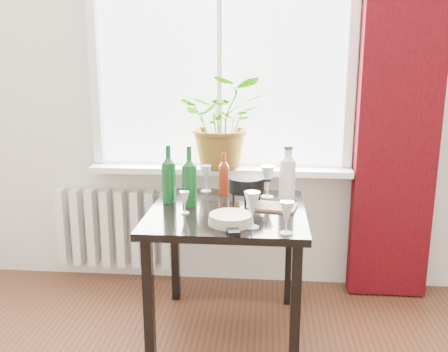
# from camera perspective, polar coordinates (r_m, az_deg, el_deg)

# --- Properties ---
(window) EXTENTS (1.72, 0.08, 1.62)m
(window) POSITION_cam_1_polar(r_m,az_deg,el_deg) (3.29, -0.41, 14.29)
(window) COLOR white
(window) RESTS_ON ground
(windowsill) EXTENTS (1.72, 0.20, 0.04)m
(windowsill) POSITION_cam_1_polar(r_m,az_deg,el_deg) (3.30, -0.50, 0.74)
(windowsill) COLOR white
(windowsill) RESTS_ON ground
(curtain) EXTENTS (0.50, 0.12, 2.56)m
(curtain) POSITION_cam_1_polar(r_m,az_deg,el_deg) (3.29, 19.47, 8.21)
(curtain) COLOR #360409
(curtain) RESTS_ON ground
(radiator) EXTENTS (0.80, 0.10, 0.55)m
(radiator) POSITION_cam_1_polar(r_m,az_deg,el_deg) (3.61, -12.45, -5.85)
(radiator) COLOR white
(radiator) RESTS_ON ground
(table) EXTENTS (0.85, 0.85, 0.74)m
(table) POSITION_cam_1_polar(r_m,az_deg,el_deg) (2.77, 0.37, -5.66)
(table) COLOR black
(table) RESTS_ON ground
(potted_plant) EXTENTS (0.56, 0.49, 0.60)m
(potted_plant) POSITION_cam_1_polar(r_m,az_deg,el_deg) (3.23, -0.03, 6.18)
(potted_plant) COLOR #32751F
(potted_plant) RESTS_ON windowsill
(wine_bottle_left) EXTENTS (0.10, 0.10, 0.34)m
(wine_bottle_left) POSITION_cam_1_polar(r_m,az_deg,el_deg) (2.85, -6.34, 0.30)
(wine_bottle_left) COLOR #0D4719
(wine_bottle_left) RESTS_ON table
(wine_bottle_right) EXTENTS (0.10, 0.10, 0.35)m
(wine_bottle_right) POSITION_cam_1_polar(r_m,az_deg,el_deg) (2.77, -3.98, 0.04)
(wine_bottle_right) COLOR #0C4016
(wine_bottle_right) RESTS_ON table
(bottle_amber) EXTENTS (0.07, 0.07, 0.26)m
(bottle_amber) POSITION_cam_1_polar(r_m,az_deg,el_deg) (3.01, -0.01, 0.30)
(bottle_amber) COLOR maroon
(bottle_amber) RESTS_ON table
(cleaning_bottle) EXTENTS (0.11, 0.11, 0.33)m
(cleaning_bottle) POSITION_cam_1_polar(r_m,az_deg,el_deg) (2.91, 7.26, 0.47)
(cleaning_bottle) COLOR silver
(cleaning_bottle) RESTS_ON table
(wineglass_front_right) EXTENTS (0.10, 0.10, 0.19)m
(wineglass_front_right) POSITION_cam_1_polar(r_m,az_deg,el_deg) (2.43, 3.22, -3.84)
(wineglass_front_right) COLOR silver
(wineglass_front_right) RESTS_ON table
(wineglass_far_right) EXTENTS (0.09, 0.09, 0.16)m
(wineglass_far_right) POSITION_cam_1_polar(r_m,az_deg,el_deg) (2.37, 7.16, -4.71)
(wineglass_far_right) COLOR silver
(wineglass_far_right) RESTS_ON table
(wineglass_back_center) EXTENTS (0.08, 0.08, 0.20)m
(wineglass_back_center) POSITION_cam_1_polar(r_m,az_deg,el_deg) (2.96, 4.99, -0.60)
(wineglass_back_center) COLOR white
(wineglass_back_center) RESTS_ON table
(wineglass_back_left) EXTENTS (0.08, 0.08, 0.17)m
(wineglass_back_left) POSITION_cam_1_polar(r_m,az_deg,el_deg) (3.08, -2.08, -0.27)
(wineglass_back_left) COLOR silver
(wineglass_back_left) RESTS_ON table
(wineglass_front_left) EXTENTS (0.06, 0.06, 0.12)m
(wineglass_front_left) POSITION_cam_1_polar(r_m,az_deg,el_deg) (2.67, -4.53, -3.02)
(wineglass_front_left) COLOR white
(wineglass_front_left) RESTS_ON table
(plate_stack) EXTENTS (0.26, 0.26, 0.05)m
(plate_stack) POSITION_cam_1_polar(r_m,az_deg,el_deg) (2.51, 0.78, -4.94)
(plate_stack) COLOR beige
(plate_stack) RESTS_ON table
(fondue_pot) EXTENTS (0.24, 0.22, 0.16)m
(fondue_pot) POSITION_cam_1_polar(r_m,az_deg,el_deg) (2.81, 2.55, -1.71)
(fondue_pot) COLOR black
(fondue_pot) RESTS_ON table
(tv_remote) EXTENTS (0.09, 0.19, 0.02)m
(tv_remote) POSITION_cam_1_polar(r_m,az_deg,el_deg) (2.43, 0.88, -5.96)
(tv_remote) COLOR black
(tv_remote) RESTS_ON table
(cutting_board) EXTENTS (0.29, 0.21, 0.01)m
(cutting_board) POSITION_cam_1_polar(r_m,az_deg,el_deg) (2.78, 5.58, -3.50)
(cutting_board) COLOR #8D5840
(cutting_board) RESTS_ON table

